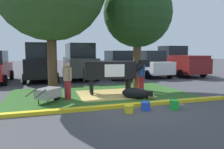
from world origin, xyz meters
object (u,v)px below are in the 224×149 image
bucket_yellow (129,109)px  bucket_blue (146,106)px  wheelbarrow (49,93)px  suv_black (41,62)px  person_handler (141,75)px  person_visitor_near (68,80)px  calf_lying (136,93)px  suv_dark_grey (79,61)px  cow_holstein (112,70)px  sedan_blue (118,64)px  shade_tree_right (138,13)px  pickup_truck_maroon (178,62)px  bucket_green (174,105)px  hatchback_white (150,64)px

bucket_yellow → bucket_blue: bucket_blue is taller
wheelbarrow → bucket_blue: (3.10, -2.01, -0.24)m
wheelbarrow → suv_black: bearing=93.1°
person_handler → person_visitor_near: 3.56m
calf_lying → suv_dark_grey: suv_dark_grey is taller
bucket_blue → bucket_yellow: bearing=-168.3°
person_handler → suv_black: size_ratio=0.34×
cow_holstein → sedan_blue: size_ratio=0.71×
shade_tree_right → suv_black: size_ratio=1.21×
person_handler → pickup_truck_maroon: size_ratio=0.29×
shade_tree_right → bucket_blue: size_ratio=16.90×
shade_tree_right → person_handler: (-0.10, -0.75, -3.02)m
bucket_green → hatchback_white: 9.69m
person_visitor_near → bucket_green: bearing=-38.1°
hatchback_white → pickup_truck_maroon: size_ratio=0.81×
bucket_yellow → hatchback_white: hatchback_white is taller
wheelbarrow → hatchback_white: bearing=40.8°
bucket_yellow → bucket_blue: size_ratio=0.96×
bucket_green → sedan_blue: sedan_blue is taller
calf_lying → bucket_blue: size_ratio=3.84×
shade_tree_right → suv_dark_grey: size_ratio=1.21×
sedan_blue → bucket_blue: bearing=-103.2°
suv_dark_grey → shade_tree_right: bearing=-68.3°
bucket_blue → bucket_green: bucket_green is taller
wheelbarrow → sedan_blue: size_ratio=0.32×
person_handler → cow_holstein: bearing=176.7°
bucket_yellow → hatchback_white: (5.33, 8.86, 0.85)m
suv_dark_grey → calf_lying: bearing=-80.6°
calf_lying → sedan_blue: 7.30m
shade_tree_right → bucket_yellow: bearing=-117.4°
bucket_yellow → suv_dark_grey: bearing=91.1°
person_handler → bucket_blue: (-1.19, -2.87, -0.69)m
person_visitor_near → suv_dark_grey: size_ratio=0.34×
bucket_yellow → hatchback_white: bearing=59.0°
suv_black → suv_dark_grey: bearing=0.5°
bucket_blue → suv_dark_grey: (-0.83, 8.95, 1.12)m
cow_holstein → person_handler: size_ratio=2.01×
bucket_green → bucket_yellow: bearing=177.6°
bucket_blue → suv_black: suv_black is taller
suv_dark_grey → hatchback_white: (5.51, -0.22, -0.29)m
person_handler → hatchback_white: size_ratio=0.35×
suv_black → pickup_truck_maroon: (10.81, -0.03, -0.16)m
wheelbarrow → bucket_green: size_ratio=4.23×
person_visitor_near → bucket_green: 4.28m
sedan_blue → hatchback_white: same height
cow_holstein → bucket_green: size_ratio=9.44×
cow_holstein → bucket_blue: size_ratio=9.47×
cow_holstein → calf_lying: bearing=-64.3°
wheelbarrow → bucket_green: (4.09, -2.22, -0.22)m
person_handler → calf_lying: bearing=-123.7°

